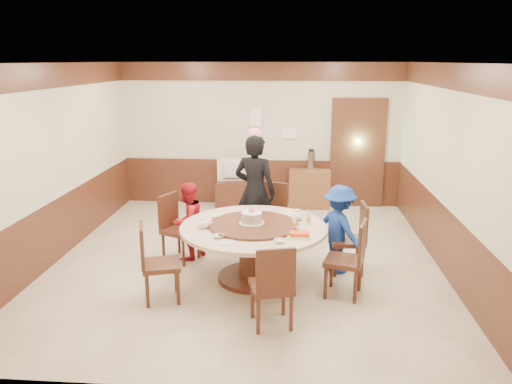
# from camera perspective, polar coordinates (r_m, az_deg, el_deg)

# --- Properties ---
(room) EXTENTS (6.00, 6.04, 2.84)m
(room) POSITION_cam_1_polar(r_m,az_deg,el_deg) (7.07, -1.04, 0.45)
(room) COLOR beige
(room) RESTS_ON ground
(banquet_table) EXTENTS (1.91, 1.91, 0.78)m
(banquet_table) POSITION_cam_1_polar(r_m,az_deg,el_deg) (6.57, -0.28, -5.68)
(banquet_table) COLOR #472216
(banquet_table) RESTS_ON ground
(chair_0) EXTENTS (0.48, 0.47, 0.97)m
(chair_0) POSITION_cam_1_polar(r_m,az_deg,el_deg) (7.00, 10.53, -6.62)
(chair_0) COLOR #472216
(chair_0) RESTS_ON ground
(chair_1) EXTENTS (0.55, 0.56, 0.97)m
(chair_1) POSITION_cam_1_polar(r_m,az_deg,el_deg) (7.89, 1.75, -3.88)
(chair_1) COLOR #472216
(chair_1) RESTS_ON ground
(chair_2) EXTENTS (0.59, 0.59, 0.97)m
(chair_2) POSITION_cam_1_polar(r_m,az_deg,el_deg) (7.37, -8.73, -5.41)
(chair_2) COLOR #472216
(chair_2) RESTS_ON ground
(chair_3) EXTENTS (0.56, 0.55, 0.97)m
(chair_3) POSITION_cam_1_polar(r_m,az_deg,el_deg) (6.22, -10.93, -9.45)
(chair_3) COLOR #472216
(chair_3) RESTS_ON ground
(chair_4) EXTENTS (0.54, 0.54, 0.97)m
(chair_4) POSITION_cam_1_polar(r_m,az_deg,el_deg) (5.57, 1.82, -12.22)
(chair_4) COLOR #472216
(chair_4) RESTS_ON ground
(chair_5) EXTENTS (0.55, 0.54, 0.97)m
(chair_5) POSITION_cam_1_polar(r_m,az_deg,el_deg) (6.32, 10.15, -9.02)
(chair_5) COLOR #472216
(chair_5) RESTS_ON ground
(person_standing) EXTENTS (0.74, 0.58, 1.78)m
(person_standing) POSITION_cam_1_polar(r_m,az_deg,el_deg) (7.61, -0.12, 0.02)
(person_standing) COLOR black
(person_standing) RESTS_ON ground
(person_red) EXTENTS (0.66, 0.70, 1.15)m
(person_red) POSITION_cam_1_polar(r_m,az_deg,el_deg) (7.32, -7.79, -3.29)
(person_red) COLOR #B31722
(person_red) RESTS_ON ground
(person_blue) EXTENTS (0.85, 0.90, 1.22)m
(person_blue) POSITION_cam_1_polar(r_m,az_deg,el_deg) (6.88, 9.51, -4.22)
(person_blue) COLOR navy
(person_blue) RESTS_ON ground
(birthday_cake) EXTENTS (0.33, 0.33, 0.22)m
(birthday_cake) POSITION_cam_1_polar(r_m,az_deg,el_deg) (6.49, -0.50, -2.93)
(birthday_cake) COLOR white
(birthday_cake) RESTS_ON banquet_table
(teapot_left) EXTENTS (0.17, 0.15, 0.13)m
(teapot_left) POSITION_cam_1_polar(r_m,az_deg,el_deg) (6.42, -6.02, -3.63)
(teapot_left) COLOR white
(teapot_left) RESTS_ON banquet_table
(teapot_right) EXTENTS (0.17, 0.15, 0.13)m
(teapot_right) POSITION_cam_1_polar(r_m,az_deg,el_deg) (6.74, 4.76, -2.71)
(teapot_right) COLOR white
(teapot_right) RESTS_ON banquet_table
(bowl_0) EXTENTS (0.15, 0.15, 0.04)m
(bowl_0) POSITION_cam_1_polar(r_m,az_deg,el_deg) (6.86, -4.49, -2.75)
(bowl_0) COLOR white
(bowl_0) RESTS_ON banquet_table
(bowl_1) EXTENTS (0.13, 0.13, 0.04)m
(bowl_1) POSITION_cam_1_polar(r_m,az_deg,el_deg) (5.91, 2.70, -5.61)
(bowl_1) COLOR white
(bowl_1) RESTS_ON banquet_table
(bowl_2) EXTENTS (0.14, 0.14, 0.03)m
(bowl_2) POSITION_cam_1_polar(r_m,az_deg,el_deg) (6.09, -4.29, -5.08)
(bowl_2) COLOR white
(bowl_2) RESTS_ON banquet_table
(bowl_3) EXTENTS (0.13, 0.13, 0.04)m
(bowl_3) POSITION_cam_1_polar(r_m,az_deg,el_deg) (6.34, 5.18, -4.24)
(bowl_3) COLOR white
(bowl_3) RESTS_ON banquet_table
(bowl_4) EXTENTS (0.15, 0.15, 0.04)m
(bowl_4) POSITION_cam_1_polar(r_m,az_deg,el_deg) (6.64, -5.96, -3.38)
(bowl_4) COLOR white
(bowl_4) RESTS_ON banquet_table
(saucer_near) EXTENTS (0.18, 0.18, 0.01)m
(saucer_near) POSITION_cam_1_polar(r_m,az_deg,el_deg) (5.91, -3.23, -5.79)
(saucer_near) COLOR white
(saucer_near) RESTS_ON banquet_table
(saucer_far) EXTENTS (0.18, 0.18, 0.01)m
(saucer_far) POSITION_cam_1_polar(r_m,az_deg,el_deg) (6.95, 3.77, -2.61)
(saucer_far) COLOR white
(saucer_far) RESTS_ON banquet_table
(shrimp_platter) EXTENTS (0.30, 0.20, 0.06)m
(shrimp_platter) POSITION_cam_1_polar(r_m,az_deg,el_deg) (6.11, 4.99, -4.90)
(shrimp_platter) COLOR white
(shrimp_platter) RESTS_ON banquet_table
(bottle_0) EXTENTS (0.06, 0.06, 0.16)m
(bottle_0) POSITION_cam_1_polar(r_m,az_deg,el_deg) (6.36, 4.39, -3.60)
(bottle_0) COLOR silver
(bottle_0) RESTS_ON banquet_table
(bottle_1) EXTENTS (0.06, 0.06, 0.16)m
(bottle_1) POSITION_cam_1_polar(r_m,az_deg,el_deg) (6.55, 6.01, -3.09)
(bottle_1) COLOR silver
(bottle_1) RESTS_ON banquet_table
(tv_stand) EXTENTS (0.85, 0.45, 0.50)m
(tv_stand) POSITION_cam_1_polar(r_m,az_deg,el_deg) (9.95, -2.09, -0.21)
(tv_stand) COLOR #472216
(tv_stand) RESTS_ON ground
(television) EXTENTS (0.82, 0.22, 0.47)m
(television) POSITION_cam_1_polar(r_m,az_deg,el_deg) (9.84, -2.11, 2.50)
(television) COLOR gray
(television) RESTS_ON tv_stand
(side_cabinet) EXTENTS (0.80, 0.40, 0.75)m
(side_cabinet) POSITION_cam_1_polar(r_m,az_deg,el_deg) (9.89, 6.10, 0.36)
(side_cabinet) COLOR brown
(side_cabinet) RESTS_ON ground
(thermos) EXTENTS (0.15, 0.15, 0.38)m
(thermos) POSITION_cam_1_polar(r_m,az_deg,el_deg) (9.77, 6.32, 3.57)
(thermos) COLOR silver
(thermos) RESTS_ON side_cabinet
(notice_left) EXTENTS (0.25, 0.00, 0.35)m
(notice_left) POSITION_cam_1_polar(r_m,az_deg,el_deg) (9.84, -0.04, 8.52)
(notice_left) COLOR white
(notice_left) RESTS_ON room
(notice_right) EXTENTS (0.30, 0.00, 0.22)m
(notice_right) POSITION_cam_1_polar(r_m,az_deg,el_deg) (9.85, 3.76, 6.74)
(notice_right) COLOR white
(notice_right) RESTS_ON room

